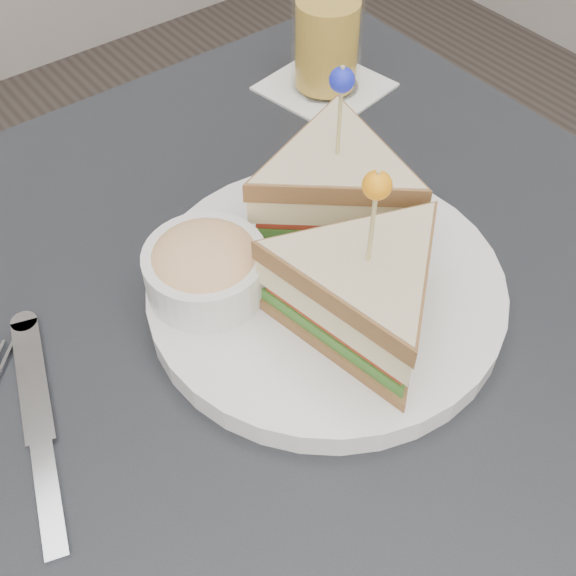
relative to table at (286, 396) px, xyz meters
The scene contains 4 objects.
table is the anchor object (origin of this frame).
plate_meal 0.14m from the table, 20.26° to the left, with size 0.34×0.34×0.17m.
cutlery_knife 0.21m from the table, 167.56° to the left, with size 0.08×0.21×0.01m.
drink_set 0.39m from the table, 45.63° to the left, with size 0.14×0.14×0.15m.
Camera 1 is at (-0.21, -0.27, 1.20)m, focal length 45.00 mm.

